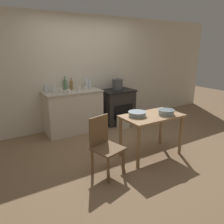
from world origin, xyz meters
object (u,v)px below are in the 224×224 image
object	(u,v)px
chair	(104,144)
bottle_center_left	(46,88)
bottle_mid_left	(53,89)
mixing_bowl_small	(137,114)
stove	(117,106)
stock_pot	(118,84)
cup_end_right	(79,89)
bottle_left	(87,84)
cup_far_right	(61,90)
bottle_center	(89,84)
cup_right	(68,91)
work_table	(152,122)
flour_sack	(123,122)
bottle_far_left	(65,84)
mixing_bowl_large	(166,112)
bottle_center_right	(71,85)
cup_mid_right	(86,89)

from	to	relation	value
chair	bottle_center_left	size ratio (longest dim) A/B	4.40
bottle_mid_left	mixing_bowl_small	bearing A→B (deg)	-64.58
stove	bottle_center_left	world-z (taller)	bottle_center_left
chair	stock_pot	bearing A→B (deg)	37.19
stove	cup_end_right	distance (m)	1.15
bottle_left	cup_far_right	size ratio (longest dim) A/B	2.78
cup_end_right	chair	bearing A→B (deg)	-102.81
bottle_center	cup_end_right	bearing A→B (deg)	-150.66
stove	chair	bearing A→B (deg)	-127.56
cup_right	bottle_center_left	bearing A→B (deg)	132.44
work_table	bottle_center	world-z (taller)	bottle_center
stove	stock_pot	distance (m)	0.55
flour_sack	cup_far_right	size ratio (longest dim) A/B	3.05
chair	bottle_center_left	bearing A→B (deg)	82.11
bottle_center	cup_far_right	bearing A→B (deg)	-163.53
mixing_bowl_small	cup_right	distance (m)	1.63
bottle_far_left	cup_right	world-z (taller)	bottle_far_left
chair	bottle_center	bearing A→B (deg)	54.41
stove	bottle_left	distance (m)	0.99
chair	bottle_far_left	distance (m)	2.17
stove	mixing_bowl_small	xyz separation A→B (m)	(-0.70, -1.69, 0.36)
mixing_bowl_small	bottle_mid_left	bearing A→B (deg)	115.42
bottle_left	mixing_bowl_small	bearing A→B (deg)	-87.72
mixing_bowl_small	stove	bearing A→B (deg)	67.66
work_table	cup_far_right	distance (m)	2.01
mixing_bowl_large	bottle_center_right	distance (m)	2.26
stock_pot	bottle_far_left	size ratio (longest dim) A/B	0.94
cup_far_right	bottle_far_left	bearing A→B (deg)	55.04
bottle_center	cup_right	world-z (taller)	bottle_center
bottle_far_left	bottle_center_right	size ratio (longest dim) A/B	1.13
chair	bottle_center_left	distance (m)	2.11
stove	mixing_bowl_large	bearing A→B (deg)	-96.84
bottle_left	bottle_far_left	bearing A→B (deg)	166.08
bottle_center	stock_pot	bearing A→B (deg)	-11.10
bottle_left	mixing_bowl_large	bearing A→B (deg)	-74.84
mixing_bowl_small	bottle_center	world-z (taller)	bottle_center
bottle_center	cup_far_right	size ratio (longest dim) A/B	2.53
chair	work_table	bearing A→B (deg)	-10.87
work_table	bottle_mid_left	world-z (taller)	bottle_mid_left
bottle_center	cup_right	xyz separation A→B (m)	(-0.66, -0.36, -0.06)
mixing_bowl_small	chair	bearing A→B (deg)	-167.70
chair	bottle_left	distance (m)	2.15
bottle_far_left	mixing_bowl_large	bearing A→B (deg)	-64.50
bottle_mid_left	stove	bearing A→B (deg)	-4.08
stock_pot	bottle_center	distance (m)	0.71
stove	cup_far_right	xyz separation A→B (m)	(-1.45, -0.08, 0.56)
work_table	cup_far_right	bearing A→B (deg)	120.60
flour_sack	cup_mid_right	world-z (taller)	cup_mid_right
mixing_bowl_small	bottle_far_left	size ratio (longest dim) A/B	1.01
bottle_center	cup_end_right	xyz separation A→B (m)	(-0.33, -0.19, -0.06)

